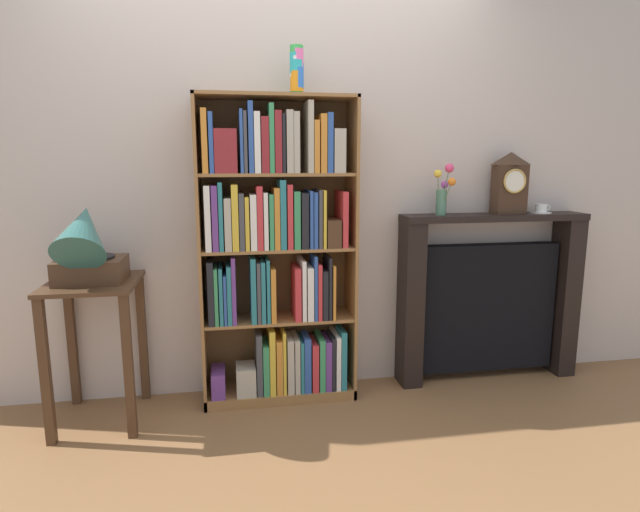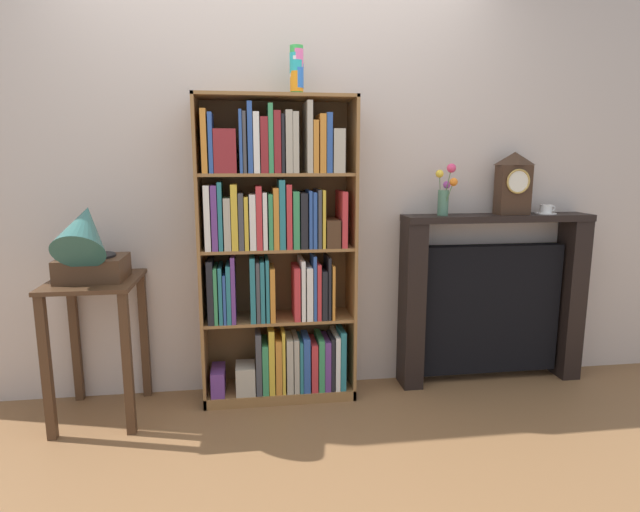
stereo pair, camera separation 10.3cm
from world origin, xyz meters
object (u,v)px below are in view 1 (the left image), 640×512
(mantel_clock, at_px, (510,183))
(flower_vase, at_px, (443,191))
(bookshelf, at_px, (277,259))
(fireplace_mantel, at_px, (488,299))
(teacup_with_saucer, at_px, (541,209))
(cup_stack, at_px, (297,71))
(side_table_left, at_px, (96,321))
(gramophone, at_px, (86,245))

(mantel_clock, relative_size, flower_vase, 1.22)
(bookshelf, distance_m, fireplace_mantel, 1.39)
(mantel_clock, distance_m, teacup_with_saucer, 0.28)
(bookshelf, relative_size, mantel_clock, 4.63)
(cup_stack, xyz_separation_m, fireplace_mantel, (1.23, 0.06, -1.35))
(cup_stack, relative_size, flower_vase, 0.84)
(bookshelf, relative_size, side_table_left, 2.25)
(cup_stack, xyz_separation_m, gramophone, (-1.10, -0.18, -0.90))
(bookshelf, relative_size, teacup_with_saucer, 13.69)
(bookshelf, xyz_separation_m, gramophone, (-0.98, -0.17, 0.14))
(bookshelf, bearing_deg, cup_stack, 2.27)
(gramophone, height_order, flower_vase, flower_vase)
(cup_stack, height_order, mantel_clock, cup_stack)
(fireplace_mantel, height_order, flower_vase, flower_vase)
(flower_vase, height_order, teacup_with_saucer, flower_vase)
(cup_stack, bearing_deg, teacup_with_saucer, 1.64)
(side_table_left, distance_m, fireplace_mantel, 2.34)
(side_table_left, distance_m, teacup_with_saucer, 2.70)
(mantel_clock, xyz_separation_m, flower_vase, (-0.43, -0.01, -0.05))
(side_table_left, height_order, teacup_with_saucer, teacup_with_saucer)
(bookshelf, bearing_deg, fireplace_mantel, 2.84)
(cup_stack, distance_m, fireplace_mantel, 1.83)
(mantel_clock, bearing_deg, side_table_left, -176.43)
(mantel_clock, relative_size, teacup_with_saucer, 2.96)
(bookshelf, relative_size, fireplace_mantel, 1.48)
(side_table_left, relative_size, mantel_clock, 2.06)
(gramophone, distance_m, mantel_clock, 2.44)
(fireplace_mantel, height_order, teacup_with_saucer, teacup_with_saucer)
(bookshelf, xyz_separation_m, fireplace_mantel, (1.35, 0.07, -0.31))
(fireplace_mantel, bearing_deg, mantel_clock, -13.49)
(gramophone, distance_m, teacup_with_saucer, 2.66)
(side_table_left, bearing_deg, fireplace_mantel, 4.21)
(gramophone, relative_size, fireplace_mantel, 0.41)
(cup_stack, relative_size, fireplace_mantel, 0.22)
(side_table_left, xyz_separation_m, flower_vase, (1.99, 0.14, 0.65))
(gramophone, xyz_separation_m, mantel_clock, (2.42, 0.22, 0.28))
(cup_stack, bearing_deg, gramophone, -170.86)
(side_table_left, relative_size, flower_vase, 2.51)
(gramophone, bearing_deg, fireplace_mantel, 5.86)
(teacup_with_saucer, bearing_deg, gramophone, -175.22)
(flower_vase, bearing_deg, bookshelf, -177.72)
(side_table_left, relative_size, gramophone, 1.62)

